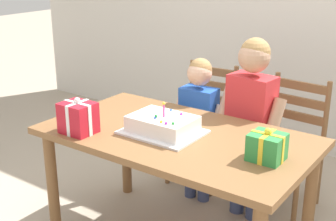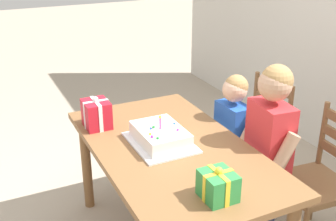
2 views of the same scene
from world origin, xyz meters
name	(u,v)px [view 2 (image 2 of 2)]	position (x,y,z in m)	size (l,w,h in m)	color
dining_table	(171,161)	(0.00, 0.00, 0.66)	(1.55, 0.87, 0.76)	brown
birthday_cake	(160,136)	(-0.07, -0.04, 0.81)	(0.44, 0.34, 0.19)	silver
gift_box_red_large	(97,114)	(-0.46, -0.31, 0.85)	(0.19, 0.16, 0.21)	red
gift_box_beside_cake	(218,186)	(0.57, -0.03, 0.83)	(0.17, 0.16, 0.17)	#2D8E42
chair_left	(254,137)	(-0.34, 0.88, 0.47)	(0.44, 0.44, 0.92)	brown
chair_right	(319,181)	(0.35, 0.88, 0.47)	(0.45, 0.45, 0.92)	brown
child_older	(269,141)	(0.19, 0.57, 0.76)	(0.46, 0.27, 1.24)	#38426B
child_younger	(232,132)	(-0.20, 0.57, 0.64)	(0.39, 0.22, 1.06)	#38426B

